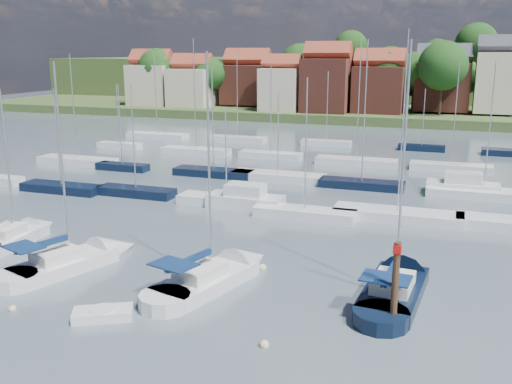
% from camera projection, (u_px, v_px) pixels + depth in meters
% --- Properties ---
extents(ground, '(260.00, 260.00, 0.00)m').
position_uv_depth(ground, '(344.00, 170.00, 68.92)').
color(ground, '#495763').
rests_on(ground, ground).
extents(sailboat_left, '(6.15, 11.02, 14.56)m').
position_uv_depth(sailboat_left, '(79.00, 260.00, 38.17)').
color(sailboat_left, silver).
rests_on(sailboat_left, ground).
extents(sailboat_centre, '(5.91, 11.56, 15.21)m').
position_uv_depth(sailboat_centre, '(220.00, 275.00, 35.63)').
color(sailboat_centre, silver).
rests_on(sailboat_centre, ground).
extents(sailboat_navy, '(3.89, 11.64, 15.86)m').
position_uv_depth(sailboat_navy, '(398.00, 284.00, 34.21)').
color(sailboat_navy, black).
rests_on(sailboat_navy, ground).
extents(sailboat_far, '(3.10, 9.42, 12.40)m').
position_uv_depth(sailboat_far, '(20.00, 236.00, 43.14)').
color(sailboat_far, silver).
rests_on(sailboat_far, ground).
extents(tender, '(3.46, 2.79, 0.68)m').
position_uv_depth(tender, '(103.00, 314.00, 30.56)').
color(tender, silver).
rests_on(tender, ground).
extents(timber_piling, '(0.40, 0.40, 6.95)m').
position_uv_depth(timber_piling, '(394.00, 303.00, 29.17)').
color(timber_piling, '#4C331E').
rests_on(timber_piling, ground).
extents(buoy_b, '(0.44, 0.44, 0.44)m').
position_uv_depth(buoy_b, '(13.00, 311.00, 31.52)').
color(buoy_b, beige).
rests_on(buoy_b, ground).
extents(buoy_c, '(0.48, 0.48, 0.48)m').
position_uv_depth(buoy_c, '(156.00, 299.00, 33.05)').
color(buoy_c, '#D85914').
rests_on(buoy_c, ground).
extents(buoy_d, '(0.48, 0.48, 0.48)m').
position_uv_depth(buoy_d, '(264.00, 347.00, 27.70)').
color(buoy_d, beige).
rests_on(buoy_d, ground).
extents(buoy_e, '(0.51, 0.51, 0.51)m').
position_uv_depth(buoy_e, '(263.00, 269.00, 37.52)').
color(buoy_e, beige).
rests_on(buoy_e, ground).
extents(marina_field, '(79.62, 41.41, 15.93)m').
position_uv_depth(marina_field, '(353.00, 176.00, 63.75)').
color(marina_field, silver).
rests_on(marina_field, ground).
extents(far_shore_town, '(212.46, 90.00, 22.27)m').
position_uv_depth(far_shore_town, '(419.00, 88.00, 151.95)').
color(far_shore_town, '#44582C').
rests_on(far_shore_town, ground).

